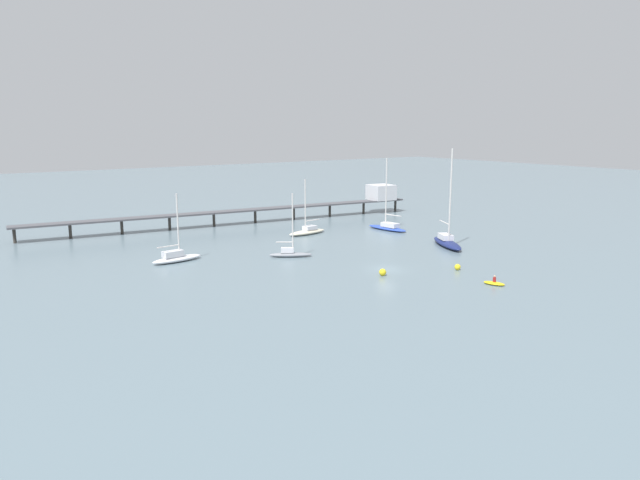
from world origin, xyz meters
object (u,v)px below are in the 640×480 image
sailboat_cream (307,231)px  sailboat_gray (290,252)px  sailboat_white (176,257)px  dinghy_yellow (494,283)px  mooring_buoy_near (458,267)px  mooring_buoy_far (383,272)px  sailboat_blue (388,226)px  sailboat_navy (447,241)px  pier (314,201)px

sailboat_cream → sailboat_gray: (-11.83, -13.29, 0.04)m
sailboat_white → dinghy_yellow: size_ratio=3.38×
sailboat_cream → sailboat_gray: sailboat_cream is taller
sailboat_cream → mooring_buoy_near: bearing=-86.8°
mooring_buoy_far → sailboat_blue: bearing=47.5°
sailboat_blue → sailboat_gray: sailboat_blue is taller
sailboat_blue → dinghy_yellow: bearing=-112.1°
sailboat_navy → mooring_buoy_far: (-20.09, -8.07, -0.40)m
sailboat_cream → sailboat_blue: 14.88m
dinghy_yellow → mooring_buoy_far: (-7.97, 10.75, 0.23)m
sailboat_gray → dinghy_yellow: (11.73, -26.41, -0.45)m
pier → sailboat_gray: size_ratio=8.35×
sailboat_blue → dinghy_yellow: 37.71m
sailboat_cream → mooring_buoy_near: sailboat_cream is taller
sailboat_white → sailboat_gray: bearing=-23.4°
pier → sailboat_blue: bearing=-81.8°
sailboat_cream → sailboat_white: sailboat_cream is taller
sailboat_white → mooring_buoy_near: bearing=-41.9°
mooring_buoy_far → sailboat_navy: bearing=21.9°
sailboat_cream → sailboat_navy: sailboat_navy is taller
sailboat_navy → dinghy_yellow: (-12.13, -18.82, -0.63)m
mooring_buoy_far → mooring_buoy_near: bearing=-18.6°
sailboat_cream → dinghy_yellow: bearing=-90.1°
pier → mooring_buoy_near: size_ratio=96.23×
dinghy_yellow → mooring_buoy_near: size_ratio=3.52×
sailboat_navy → sailboat_gray: bearing=162.3°
mooring_buoy_near → sailboat_cream: bearing=93.2°
pier → sailboat_cream: (-11.32, -14.44, -2.78)m
pier → sailboat_cream: bearing=-128.1°
sailboat_navy → sailboat_blue: bearing=82.7°
sailboat_gray → sailboat_cream: bearing=48.3°
pier → sailboat_blue: size_ratio=5.98×
sailboat_cream → sailboat_navy: (12.02, -20.88, 0.22)m
sailboat_blue → sailboat_navy: sailboat_navy is taller
sailboat_gray → mooring_buoy_near: (13.65, -18.99, -0.27)m
sailboat_navy → dinghy_yellow: bearing=-122.8°
mooring_buoy_far → mooring_buoy_near: 10.43m
sailboat_blue → sailboat_cream: bearing=161.3°
pier → dinghy_yellow: size_ratio=27.37×
pier → sailboat_white: 43.41m
sailboat_blue → sailboat_white: sailboat_blue is taller
sailboat_cream → dinghy_yellow: size_ratio=3.43×
sailboat_white → mooring_buoy_far: bearing=-50.2°
pier → sailboat_navy: size_ratio=5.06×
pier → sailboat_navy: bearing=-88.9°
sailboat_blue → dinghy_yellow: sailboat_blue is taller
sailboat_cream → sailboat_navy: size_ratio=0.63×
sailboat_gray → sailboat_white: bearing=156.6°
sailboat_blue → sailboat_white: (-40.42, -2.23, -0.01)m
dinghy_yellow → mooring_buoy_far: bearing=126.5°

